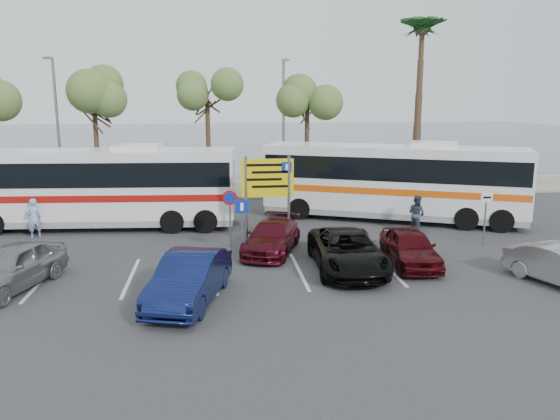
{
  "coord_description": "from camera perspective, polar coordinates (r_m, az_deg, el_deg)",
  "views": [
    {
      "loc": [
        -1.19,
        -19.14,
        6.04
      ],
      "look_at": [
        1.5,
        3.0,
        1.37
      ],
      "focal_mm": 35.0,
      "sensor_mm": 36.0,
      "label": 1
    }
  ],
  "objects": [
    {
      "name": "tree_right",
      "position": [
        33.62,
        2.87,
        12.04
      ],
      "size": [
        3.2,
        3.2,
        7.4
      ],
      "color": "#382619",
      "rests_on": "kerb_strip"
    },
    {
      "name": "lane_markings",
      "position": [
        19.12,
        -6.47,
        -6.66
      ],
      "size": [
        12.02,
        4.2,
        0.01
      ],
      "primitive_type": null,
      "color": "silver",
      "rests_on": "ground"
    },
    {
      "name": "pedestrian_near",
      "position": [
        25.89,
        -24.33,
        -0.76
      ],
      "size": [
        0.75,
        0.68,
        1.73
      ],
      "primitive_type": "imported",
      "rotation": [
        0.0,
        0.0,
        3.7
      ],
      "color": "#93ABD7",
      "rests_on": "ground"
    },
    {
      "name": "pedestrian_far",
      "position": [
        25.22,
        14.07,
        -0.4
      ],
      "size": [
        0.98,
        1.04,
        1.7
      ],
      "primitive_type": "imported",
      "rotation": [
        0.0,
        0.0,
        2.12
      ],
      "color": "#373E52",
      "rests_on": "ground"
    },
    {
      "name": "car_blue",
      "position": [
        16.53,
        -9.44,
        -7.07
      ],
      "size": [
        2.66,
        4.69,
        1.46
      ],
      "primitive_type": "imported",
      "rotation": [
        0.0,
        0.0,
        -0.27
      ],
      "color": "#10194B",
      "rests_on": "ground"
    },
    {
      "name": "sign_no_stop",
      "position": [
        21.99,
        -5.25,
        0.07
      ],
      "size": [
        0.6,
        0.08,
        2.35
      ],
      "color": "slate",
      "rests_on": "ground"
    },
    {
      "name": "street_lamp_left",
      "position": [
        33.85,
        -22.27,
        8.53
      ],
      "size": [
        0.45,
        1.15,
        8.01
      ],
      "color": "slate",
      "rests_on": "kerb_strip"
    },
    {
      "name": "street_lamp_right",
      "position": [
        32.95,
        0.38,
        9.33
      ],
      "size": [
        0.45,
        1.15,
        8.01
      ],
      "color": "slate",
      "rests_on": "kerb_strip"
    },
    {
      "name": "palm_tree",
      "position": [
        35.69,
        14.64,
        17.63
      ],
      "size": [
        4.8,
        4.8,
        11.2
      ],
      "color": "#382619",
      "rests_on": "kerb_strip"
    },
    {
      "name": "sea",
      "position": [
        79.38,
        -6.1,
        7.41
      ],
      "size": [
        140.0,
        140.0,
        0.0
      ],
      "primitive_type": "plane",
      "color": "#3D4E62",
      "rests_on": "ground"
    },
    {
      "name": "ground",
      "position": [
        20.1,
        -3.24,
        -5.67
      ],
      "size": [
        120.0,
        120.0,
        0.0
      ],
      "primitive_type": "plane",
      "color": "#313134",
      "rests_on": "ground"
    },
    {
      "name": "tree_left",
      "position": [
        33.83,
        -18.92,
        11.15
      ],
      "size": [
        3.2,
        3.2,
        7.2
      ],
      "color": "#382619",
      "rests_on": "kerb_strip"
    },
    {
      "name": "sign_parking",
      "position": [
        20.47,
        -3.99,
        -1.1
      ],
      "size": [
        0.5,
        0.07,
        2.25
      ],
      "color": "slate",
      "rests_on": "ground"
    },
    {
      "name": "tree_mid",
      "position": [
        33.14,
        -7.66,
        12.8
      ],
      "size": [
        3.2,
        3.2,
        8.0
      ],
      "color": "#382619",
      "rests_on": "kerb_strip"
    },
    {
      "name": "sign_taxi",
      "position": [
        23.83,
        20.69,
        -0.12
      ],
      "size": [
        0.5,
        0.07,
        2.2
      ],
      "color": "slate",
      "rests_on": "ground"
    },
    {
      "name": "kerb_strip",
      "position": [
        33.69,
        -4.8,
        1.6
      ],
      "size": [
        44.0,
        2.4,
        0.15
      ],
      "primitive_type": "cube",
      "color": "gray",
      "rests_on": "ground"
    },
    {
      "name": "car_red",
      "position": [
        20.38,
        13.42,
        -3.78
      ],
      "size": [
        1.83,
        4.02,
        1.34
      ],
      "primitive_type": "imported",
      "rotation": [
        0.0,
        0.0,
        -0.07
      ],
      "color": "#42090E",
      "rests_on": "ground"
    },
    {
      "name": "direction_sign",
      "position": [
        22.73,
        -1.31,
        2.69
      ],
      "size": [
        2.2,
        0.12,
        3.6
      ],
      "color": "slate",
      "rests_on": "ground"
    },
    {
      "name": "seawall",
      "position": [
        35.62,
        -4.93,
        2.52
      ],
      "size": [
        48.0,
        0.8,
        0.6
      ],
      "primitive_type": "cube",
      "color": "gray",
      "rests_on": "ground"
    },
    {
      "name": "car_silver_a",
      "position": [
        19.36,
        -26.37,
        -5.35
      ],
      "size": [
        3.01,
        4.64,
        1.47
      ],
      "primitive_type": "imported",
      "rotation": [
        0.0,
        0.0,
        -0.32
      ],
      "color": "gray",
      "rests_on": "ground"
    },
    {
      "name": "coach_bus_right",
      "position": [
        27.4,
        11.66,
        2.7
      ],
      "size": [
        12.52,
        7.47,
        3.9
      ],
      "color": "white",
      "rests_on": "ground"
    },
    {
      "name": "car_maroon",
      "position": [
        21.45,
        -0.85,
        -2.81
      ],
      "size": [
        3.03,
        4.6,
        1.24
      ],
      "primitive_type": "imported",
      "rotation": [
        0.0,
        0.0,
        -0.33
      ],
      "color": "#450B16",
      "rests_on": "ground"
    },
    {
      "name": "suv_black",
      "position": [
        19.41,
        7.04,
        -4.25
      ],
      "size": [
        2.5,
        5.08,
        1.39
      ],
      "primitive_type": "imported",
      "rotation": [
        0.0,
        0.0,
        -0.04
      ],
      "color": "black",
      "rests_on": "ground"
    },
    {
      "name": "coach_bus_left",
      "position": [
        26.52,
        -18.4,
        2.02
      ],
      "size": [
        12.6,
        3.56,
        3.88
      ],
      "color": "white",
      "rests_on": "ground"
    }
  ]
}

